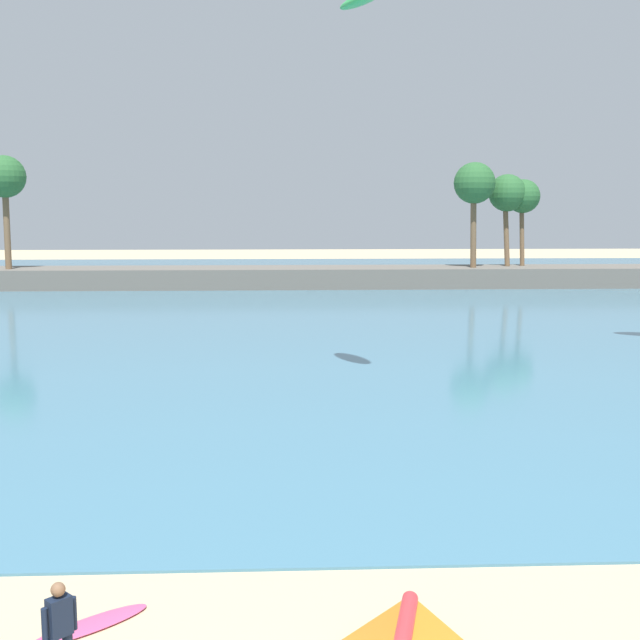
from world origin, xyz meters
name	(u,v)px	position (x,y,z in m)	size (l,w,h in m)	color
sea	(291,297)	(0.00, 55.00, 0.03)	(220.00, 96.36, 0.06)	teal
palm_headland	(315,264)	(2.20, 63.20, 2.11)	(109.49, 6.29, 11.45)	#605B54
person_rigging_by_gear	(60,633)	(-3.71, 3.07, 0.89)	(0.42, 0.42, 1.67)	#141E33
surfboard	(91,625)	(-3.73, 4.87, 0.04)	(2.10, 0.52, 0.08)	#E04C7F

